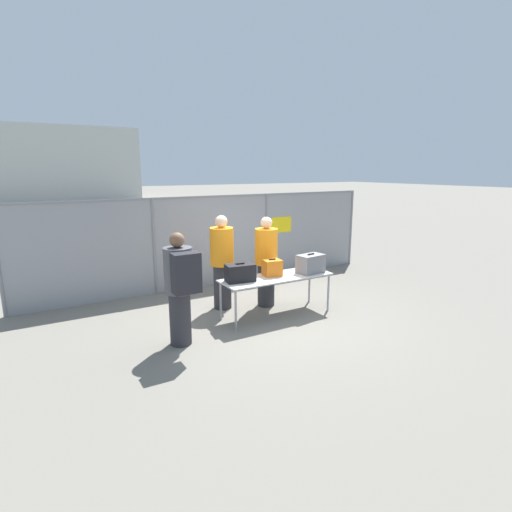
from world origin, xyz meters
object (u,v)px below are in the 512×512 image
Objects in this scene: suitcase_grey at (311,264)px; utility_trailer at (256,244)px; suitcase_black at (240,273)px; security_worker_far at (222,261)px; security_worker_near at (266,261)px; traveler_hooded at (180,285)px; suitcase_orange at (272,268)px; inspection_table at (276,279)px.

suitcase_grey is 4.99m from utility_trailer.
utility_trailer is (3.00, 4.56, -0.50)m from suitcase_black.
security_worker_near is at bearing 143.03° from security_worker_far.
traveler_hooded reaches higher than suitcase_grey.
suitcase_orange is 0.20× the size of traveler_hooded.
security_worker_near is at bearing 131.29° from suitcase_grey.
inspection_table is 3.86× the size of suitcase_grey.
inspection_table is 1.16× the size of security_worker_far.
inspection_table is 5.15m from utility_trailer.
inspection_table is 0.76m from suitcase_grey.
traveler_hooded reaches higher than inspection_table.
suitcase_orange is 5.10m from utility_trailer.
suitcase_grey reaches higher than inspection_table.
suitcase_orange is 0.19× the size of security_worker_far.
traveler_hooded is at bearing -169.51° from inspection_table.
suitcase_black is 0.30× the size of security_worker_near.
suitcase_orange is 0.51m from security_worker_near.
security_worker_far is at bearing -39.60° from security_worker_near.
inspection_table is at bearing 172.42° from suitcase_grey.
suitcase_orange is at bearing 113.49° from security_worker_far.
suitcase_orange is 0.78m from suitcase_grey.
utility_trailer is at bearing -137.09° from security_worker_near.
security_worker_far is (0.04, 0.83, 0.04)m from suitcase_black.
suitcase_grey is 2.74m from traveler_hooded.
utility_trailer is (2.96, 3.74, -0.54)m from security_worker_far.
security_worker_far is at bearing -128.38° from utility_trailer.
inspection_table is 2.06m from traveler_hooded.
security_worker_near is 0.88m from security_worker_far.
suitcase_grey reaches higher than utility_trailer.
security_worker_far is at bearing 49.31° from traveler_hooded.
suitcase_black is at bearing -176.69° from suitcase_orange.
suitcase_orange is 0.20× the size of security_worker_near.
utility_trailer is (2.13, 4.04, -0.52)m from security_worker_near.
security_worker_far is (-0.83, 0.31, 0.02)m from security_worker_near.
inspection_table is at bearing 57.94° from security_worker_near.
suitcase_black reaches higher than utility_trailer.
suitcase_orange is 0.64× the size of suitcase_grey.
security_worker_far reaches higher than inspection_table.
suitcase_grey is 0.90m from security_worker_near.
security_worker_far reaches higher than traveler_hooded.
suitcase_grey is 0.12× the size of utility_trailer.
traveler_hooded is 0.40× the size of utility_trailer.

